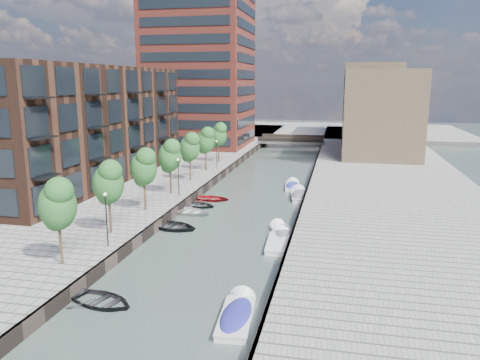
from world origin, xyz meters
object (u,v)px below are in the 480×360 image
(tree_1, at_px, (108,181))
(motorboat_0, at_px, (237,314))
(tree_0, at_px, (57,203))
(tree_4, at_px, (190,146))
(sloop_0, at_px, (172,229))
(motorboat_2, at_px, (279,242))
(car, at_px, (351,144))
(sloop_4, at_px, (198,207))
(tree_2, at_px, (144,166))
(bridge, at_px, (292,140))
(tree_3, at_px, (170,155))
(tree_5, at_px, (206,140))
(motorboat_4, at_px, (299,195))
(tree_6, at_px, (219,134))
(sloop_1, at_px, (102,304))
(motorboat_1, at_px, (282,232))
(motorboat_3, at_px, (292,186))
(sloop_2, at_px, (211,200))
(sloop_3, at_px, (189,214))

(tree_1, xyz_separation_m, motorboat_0, (12.84, -9.90, -5.10))
(tree_0, height_order, tree_1, same)
(tree_4, relative_size, sloop_0, 1.21)
(motorboat_2, height_order, car, car)
(tree_1, xyz_separation_m, sloop_4, (3.50, 12.72, -5.31))
(tree_2, height_order, motorboat_0, tree_2)
(bridge, relative_size, car, 3.36)
(tree_3, distance_m, tree_5, 14.00)
(sloop_4, height_order, motorboat_4, motorboat_4)
(motorboat_4, bearing_deg, sloop_0, -125.44)
(tree_1, bearing_deg, tree_6, 90.00)
(tree_2, xyz_separation_m, tree_6, (0.00, 28.00, 0.00))
(tree_3, distance_m, sloop_1, 24.98)
(tree_4, bearing_deg, tree_0, -90.00)
(tree_0, distance_m, motorboat_0, 14.12)
(bridge, xyz_separation_m, sloop_0, (-5.00, -56.18, -1.39))
(bridge, bearing_deg, motorboat_1, -84.87)
(bridge, xyz_separation_m, motorboat_4, (5.26, -41.76, -1.17))
(motorboat_0, bearing_deg, motorboat_3, 90.59)
(motorboat_2, xyz_separation_m, motorboat_4, (0.23, 16.25, 0.12))
(tree_0, distance_m, sloop_1, 7.57)
(sloop_2, relative_size, motorboat_3, 0.84)
(tree_1, bearing_deg, sloop_3, 70.73)
(tree_2, xyz_separation_m, motorboat_3, (12.49, 17.00, -5.11))
(sloop_0, bearing_deg, motorboat_4, -23.90)
(tree_4, height_order, sloop_3, tree_4)
(motorboat_1, relative_size, motorboat_2, 0.91)
(tree_0, distance_m, motorboat_3, 33.81)
(tree_6, distance_m, motorboat_1, 32.83)
(tree_5, relative_size, motorboat_2, 1.14)
(motorboat_1, bearing_deg, motorboat_0, -92.36)
(sloop_4, xyz_separation_m, motorboat_4, (10.26, 6.51, 0.22))
(sloop_1, xyz_separation_m, sloop_4, (-0.98, 22.72, 0.00))
(bridge, distance_m, tree_3, 47.92)
(sloop_3, distance_m, motorboat_4, 13.97)
(sloop_1, relative_size, motorboat_2, 0.84)
(bridge, xyz_separation_m, sloop_3, (-5.07, -51.18, -1.39))
(tree_3, bearing_deg, tree_1, -90.00)
(motorboat_1, relative_size, car, 1.23)
(sloop_0, distance_m, motorboat_2, 10.19)
(tree_0, distance_m, car, 65.85)
(sloop_0, xyz_separation_m, sloop_1, (0.98, -14.82, 0.00))
(tree_6, height_order, car, tree_6)
(tree_1, height_order, motorboat_0, tree_1)
(motorboat_0, height_order, motorboat_2, motorboat_2)
(tree_2, height_order, tree_6, same)
(motorboat_3, relative_size, car, 1.31)
(motorboat_2, height_order, motorboat_3, motorboat_2)
(sloop_3, relative_size, motorboat_4, 0.86)
(sloop_0, xyz_separation_m, motorboat_1, (9.98, 0.68, 0.18))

